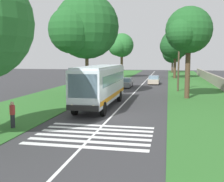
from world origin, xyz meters
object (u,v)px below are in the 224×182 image
roadside_tree_left_2 (121,46)px  roadside_tree_right_2 (172,53)px  trailing_car_0 (125,83)px  trailing_car_1 (154,80)px  roadside_tree_left_1 (84,28)px  utility_pole (179,62)px  roadside_tree_right_0 (174,45)px  pedestrian (12,114)px  roadside_tree_right_1 (188,32)px  coach_bus (101,83)px

roadside_tree_left_2 → roadside_tree_right_2: (22.89, -11.24, -1.29)m
roadside_tree_right_2 → trailing_car_0: bearing=170.3°
trailing_car_1 → roadside_tree_right_2: (36.59, -3.35, 4.93)m
roadside_tree_left_1 → utility_pole: 13.15m
trailing_car_0 → roadside_tree_left_2: size_ratio=0.45×
trailing_car_0 → roadside_tree_left_1: roadside_tree_left_1 is taller
roadside_tree_left_1 → roadside_tree_right_0: bearing=-19.8°
pedestrian → roadside_tree_right_1: bearing=-36.4°
utility_pole → trailing_car_0: bearing=63.1°
trailing_car_1 → pedestrian: 32.49m
trailing_car_0 → pedestrian: size_ratio=2.54×
trailing_car_0 → pedestrian: pedestrian is taller
roadside_tree_left_1 → roadside_tree_left_2: (29.61, 0.63, -0.95)m
trailing_car_0 → utility_pole: utility_pole is taller
trailing_car_1 → roadside_tree_left_2: bearing=29.9°
roadside_tree_right_1 → utility_pole: (6.16, 0.64, -3.38)m
roadside_tree_right_0 → roadside_tree_left_1: bearing=160.2°
utility_pole → pedestrian: (-21.89, 10.96, -2.93)m
pedestrian → utility_pole: bearing=-26.6°
trailing_car_0 → utility_pole: size_ratio=0.59×
coach_bus → trailing_car_0: (16.97, 0.26, -1.48)m
trailing_car_0 → trailing_car_1: 7.10m
coach_bus → roadside_tree_left_1: roadside_tree_left_1 is taller
roadside_tree_right_1 → trailing_car_0: bearing=39.4°
utility_pole → roadside_tree_right_1: bearing=-174.0°
roadside_tree_left_1 → pedestrian: 17.20m
coach_bus → utility_pole: utility_pole is taller
coach_bus → utility_pole: size_ratio=1.53×
coach_bus → roadside_tree_right_0: roadside_tree_right_0 is taller
roadside_tree_right_0 → utility_pole: size_ratio=1.40×
roadside_tree_left_2 → roadside_tree_right_2: bearing=-26.1°
trailing_car_1 → roadside_tree_right_2: 37.07m
utility_pole → roadside_tree_left_1: bearing=119.4°
roadside_tree_right_2 → utility_pole: size_ratio=1.18×
coach_bus → roadside_tree_left_2: (36.60, 4.24, 4.74)m
roadside_tree_right_2 → pedestrian: roadside_tree_right_2 is taller
trailing_car_1 → utility_pole: bearing=-159.5°
roadside_tree_right_0 → coach_bus: bearing=169.0°
trailing_car_0 → roadside_tree_left_2: roadside_tree_left_2 is taller
roadside_tree_right_1 → pedestrian: bearing=143.6°
coach_bus → pedestrian: (-8.75, 3.66, -1.24)m
roadside_tree_left_2 → roadside_tree_right_0: bearing=-88.8°
pedestrian → roadside_tree_left_2: bearing=0.7°
trailing_car_0 → roadside_tree_left_2: bearing=11.5°
trailing_car_0 → trailing_car_1: (5.93, -3.91, 0.00)m
trailing_car_0 → roadside_tree_right_1: bearing=-140.6°
trailing_car_0 → trailing_car_1: size_ratio=1.00×
roadside_tree_right_1 → roadside_tree_left_1: bearing=90.0°
trailing_car_1 → roadside_tree_right_0: size_ratio=0.42×
trailing_car_0 → roadside_tree_right_0: 22.13m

